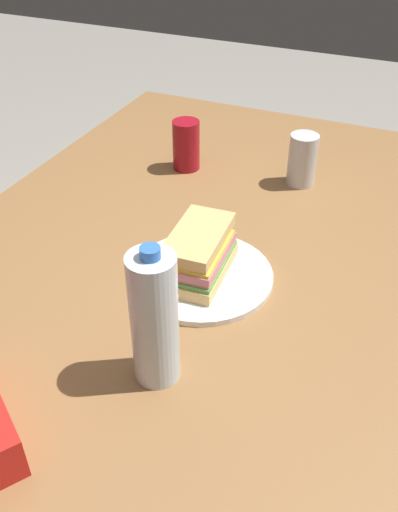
{
  "coord_description": "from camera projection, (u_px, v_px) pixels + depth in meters",
  "views": [
    {
      "loc": [
        -0.78,
        -0.33,
        1.43
      ],
      "look_at": [
        -0.02,
        0.0,
        0.82
      ],
      "focal_mm": 39.66,
      "sensor_mm": 36.0,
      "label": 1
    }
  ],
  "objects": [
    {
      "name": "soda_can_silver",
      "position": [
        302.0,
        160.0,
        1.31
      ],
      "size": [
        0.07,
        0.07,
        0.12
      ],
      "primitive_type": "cylinder",
      "color": "silver",
      "rests_on": "dining_table"
    },
    {
      "name": "soda_can_red",
      "position": [
        186.0,
        145.0,
        1.37
      ],
      "size": [
        0.07,
        0.07,
        0.12
      ],
      "primitive_type": "cylinder",
      "color": "maroon",
      "rests_on": "dining_table"
    },
    {
      "name": "paper_plate",
      "position": [
        199.0,
        275.0,
        1.05
      ],
      "size": [
        0.27,
        0.27,
        0.01
      ],
      "primitive_type": "cylinder",
      "color": "white",
      "rests_on": "dining_table"
    },
    {
      "name": "dining_table",
      "position": [
        206.0,
        305.0,
        1.12
      ],
      "size": [
        1.59,
        1.1,
        0.77
      ],
      "color": "olive",
      "rests_on": "ground_plane"
    },
    {
      "name": "sandwich",
      "position": [
        199.0,
        253.0,
        1.03
      ],
      "size": [
        0.19,
        0.11,
        0.08
      ],
      "color": "#DBB26B",
      "rests_on": "paper_plate"
    },
    {
      "name": "water_bottle_tall",
      "position": [
        154.0,
        319.0,
        0.8
      ],
      "size": [
        0.07,
        0.07,
        0.24
      ],
      "color": "silver",
      "rests_on": "dining_table"
    },
    {
      "name": "ground_plane",
      "position": [
        204.0,
        495.0,
        1.53
      ],
      "size": [
        8.0,
        8.0,
        0.0
      ],
      "primitive_type": "plane",
      "color": "gray"
    }
  ]
}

